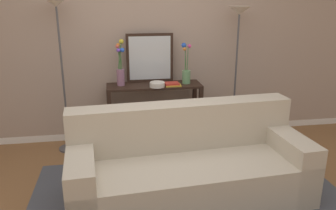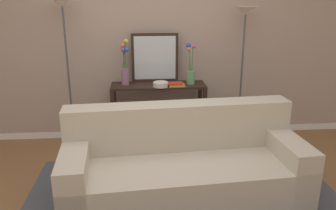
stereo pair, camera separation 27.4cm
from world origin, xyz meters
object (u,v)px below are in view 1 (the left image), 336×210
floor_lamp_right (238,37)px  wall_mirror (150,58)px  console_table (154,103)px  vase_tall_flowers (120,69)px  book_row_under_console (130,141)px  couch (188,167)px  floor_lamp_left (59,33)px  book_stack (172,84)px  vase_short_flowers (186,71)px  fruit_bowl (157,84)px

floor_lamp_right → wall_mirror: size_ratio=2.82×
console_table → vase_tall_flowers: bearing=175.4°
wall_mirror → book_row_under_console: bearing=-151.3°
couch → wall_mirror: wall_mirror is taller
console_table → floor_lamp_left: bearing=-179.6°
floor_lamp_left → vase_tall_flowers: size_ratio=3.26×
vase_tall_flowers → book_stack: vase_tall_flowers is taller
console_table → book_stack: size_ratio=5.82×
console_table → book_row_under_console: console_table is taller
vase_short_flowers → book_row_under_console: size_ratio=1.58×
floor_lamp_right → floor_lamp_left: bearing=180.0°
floor_lamp_left → vase_short_flowers: (1.52, 0.01, -0.49)m
couch → console_table: 1.35m
wall_mirror → vase_short_flowers: size_ratio=1.21×
couch → fruit_bowl: (-0.13, 1.20, 0.52)m
floor_lamp_left → floor_lamp_right: floor_lamp_left is taller
console_table → wall_mirror: bearing=100.7°
book_row_under_console → fruit_bowl: bearing=-19.4°
fruit_bowl → book_stack: bearing=7.9°
book_row_under_console → vase_short_flowers: bearing=-0.1°
couch → book_row_under_console: 1.43m
floor_lamp_right → book_stack: floor_lamp_right is taller
vase_short_flowers → fruit_bowl: bearing=-162.7°
couch → book_stack: couch is taller
floor_lamp_right → book_stack: (-0.86, -0.09, -0.56)m
wall_mirror → floor_lamp_right: bearing=-8.7°
console_table → vase_tall_flowers: vase_tall_flowers is taller
vase_short_flowers → book_row_under_console: vase_short_flowers is taller
vase_tall_flowers → fruit_bowl: vase_tall_flowers is taller
book_row_under_console → floor_lamp_left: bearing=-179.4°
couch → vase_tall_flowers: vase_tall_flowers is taller
floor_lamp_right → couch: bearing=-124.9°
floor_lamp_left → fruit_bowl: 1.30m
floor_lamp_left → vase_tall_flowers: 0.83m
floor_lamp_right → vase_tall_flowers: size_ratio=3.07×
book_row_under_console → floor_lamp_right: bearing=-0.3°
couch → console_table: size_ratio=1.90×
console_table → floor_lamp_left: floor_lamp_left is taller
vase_tall_flowers → book_row_under_console: bearing=-20.4°
wall_mirror → vase_short_flowers: wall_mirror is taller
couch → book_stack: bearing=87.2°
floor_lamp_right → fruit_bowl: floor_lamp_right is taller
floor_lamp_left → fruit_bowl: (1.13, -0.11, -0.63)m
couch → console_table: (-0.16, 1.32, 0.24)m
floor_lamp_right → vase_short_flowers: (-0.66, 0.01, -0.41)m
floor_lamp_left → wall_mirror: (1.08, 0.17, -0.35)m
floor_lamp_right → vase_tall_flowers: (-1.49, 0.04, -0.37)m
book_stack → console_table: bearing=156.3°
floor_lamp_right → vase_short_flowers: 0.78m
floor_lamp_right → console_table: bearing=179.5°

